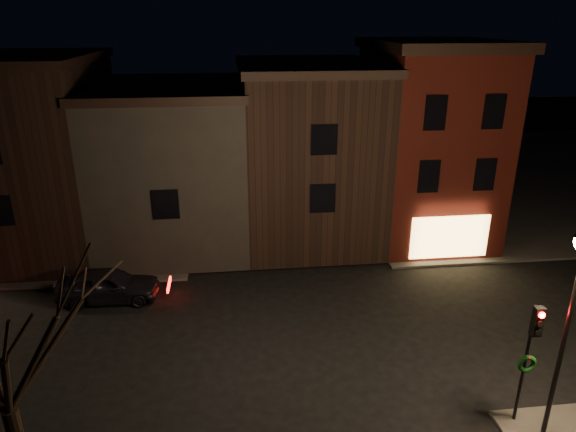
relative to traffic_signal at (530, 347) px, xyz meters
The scene contains 8 objects.
ground 8.34m from the traffic_signal, 135.48° to the left, with size 120.00×120.00×0.00m, color black.
sidewalk_far_right 29.42m from the traffic_signal, 60.55° to the left, with size 30.00×30.00×0.12m, color #2D2B28.
corner_building 15.39m from the traffic_signal, 80.90° to the left, with size 6.50×8.50×10.50m.
row_building_a 16.65m from the traffic_signal, 104.37° to the left, with size 7.30×10.30×9.40m.
row_building_b 19.68m from the traffic_signal, 125.34° to the left, with size 7.80×10.30×8.40m.
row_building_c 24.65m from the traffic_signal, 139.28° to the left, with size 7.30×10.30×9.90m.
traffic_signal is the anchor object (origin of this frame).
parked_car_a 16.72m from the traffic_signal, 146.71° to the left, with size 1.75×4.35×1.48m, color black.
Camera 1 is at (-2.76, -16.99, 11.63)m, focal length 32.00 mm.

